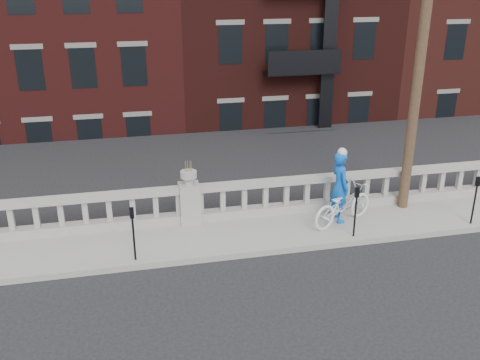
% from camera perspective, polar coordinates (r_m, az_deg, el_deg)
% --- Properties ---
extents(ground, '(120.00, 120.00, 0.00)m').
position_cam_1_polar(ground, '(11.50, -2.62, -13.50)').
color(ground, black).
rests_on(ground, ground).
extents(sidewalk, '(32.00, 2.20, 0.15)m').
position_cam_1_polar(sidewalk, '(14.00, -4.80, -6.33)').
color(sidewalk, gray).
rests_on(sidewalk, ground).
extents(balustrade, '(28.00, 0.34, 1.03)m').
position_cam_1_polar(balustrade, '(14.61, -5.39, -2.66)').
color(balustrade, gray).
rests_on(balustrade, sidewalk).
extents(planter_pedestal, '(0.55, 0.55, 1.76)m').
position_cam_1_polar(planter_pedestal, '(14.53, -5.41, -1.98)').
color(planter_pedestal, gray).
rests_on(planter_pedestal, sidewalk).
extents(lower_level, '(80.00, 44.00, 20.80)m').
position_cam_1_polar(lower_level, '(32.65, -9.04, 14.26)').
color(lower_level, '#605E59').
rests_on(lower_level, ground).
extents(utility_pole, '(1.60, 0.28, 10.00)m').
position_cam_1_polar(utility_pole, '(15.11, 19.05, 15.22)').
color(utility_pole, '#422D1E').
rests_on(utility_pole, sidewalk).
extents(parking_meter_a, '(0.10, 0.09, 1.36)m').
position_cam_1_polar(parking_meter_a, '(12.74, -11.34, -5.02)').
color(parking_meter_a, black).
rests_on(parking_meter_a, sidewalk).
extents(parking_meter_b, '(0.10, 0.09, 1.36)m').
position_cam_1_polar(parking_meter_b, '(13.91, 12.26, -2.76)').
color(parking_meter_b, black).
rests_on(parking_meter_b, sidewalk).
extents(parking_meter_c, '(0.10, 0.09, 1.36)m').
position_cam_1_polar(parking_meter_c, '(15.60, 23.83, -1.46)').
color(parking_meter_c, black).
rests_on(parking_meter_c, sidewalk).
extents(bicycle, '(2.19, 1.53, 1.09)m').
position_cam_1_polar(bicycle, '(14.69, 10.91, -2.59)').
color(bicycle, white).
rests_on(bicycle, sidewalk).
extents(cyclist, '(0.52, 0.75, 1.98)m').
position_cam_1_polar(cyclist, '(14.68, 10.59, -0.70)').
color(cyclist, blue).
rests_on(cyclist, sidewalk).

